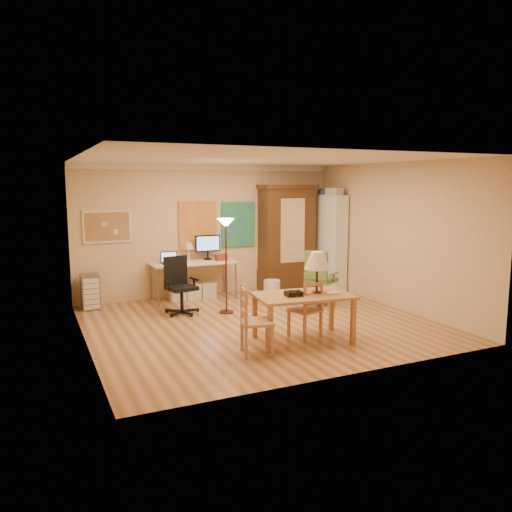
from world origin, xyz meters
name	(u,v)px	position (x,y,z in m)	size (l,w,h in m)	color
floor	(260,323)	(0.00, 0.00, 0.00)	(5.50, 5.50, 0.00)	brown
crown_molding	(209,167)	(0.00, 2.46, 2.64)	(5.50, 0.08, 0.12)	white
corkboard	(107,227)	(-2.05, 2.47, 1.50)	(0.90, 0.04, 0.62)	#A8894F
art_panel_left	(198,226)	(-0.25, 2.47, 1.45)	(0.80, 0.04, 1.00)	gold
art_panel_right	(238,224)	(0.65, 2.47, 1.45)	(0.75, 0.04, 0.95)	teal
dining_table	(308,285)	(0.27, -1.10, 0.84)	(1.50, 1.01, 1.32)	#9B6632
ladder_chair_back	(306,311)	(0.32, -0.98, 0.41)	(0.50, 0.49, 0.88)	#AB6F4E
ladder_chair_left	(255,323)	(-0.70, -1.33, 0.44)	(0.51, 0.53, 0.94)	#AB6F4E
torchiere_lamp	(226,238)	(-0.25, 0.88, 1.37)	(0.31, 0.31, 1.70)	#47251C
computer_desk	(194,276)	(-0.45, 2.16, 0.47)	(1.68, 0.73, 1.27)	beige
office_chair_black	(181,298)	(-1.01, 1.17, 0.27)	(0.63, 0.63, 1.02)	black
office_chair_green	(320,291)	(1.56, 0.62, 0.29)	(0.67, 0.67, 1.07)	slate
drawer_cart	(90,292)	(-2.44, 2.20, 0.32)	(0.32, 0.39, 0.65)	slate
armoire	(287,244)	(1.70, 2.24, 0.99)	(1.24, 0.59, 2.28)	#35210E
bookshelf	(331,243)	(2.55, 1.80, 1.03)	(0.31, 0.83, 2.07)	white
wastebin	(272,290)	(0.92, 1.40, 0.20)	(0.33, 0.33, 0.41)	silver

